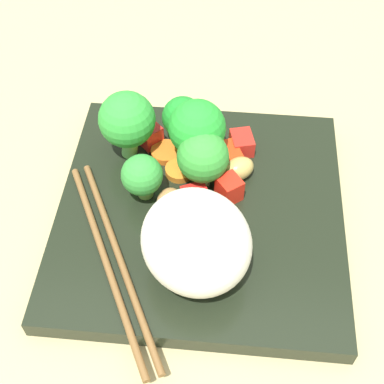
# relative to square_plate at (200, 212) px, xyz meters

# --- Properties ---
(ground_plane) EXTENTS (1.10, 1.10, 0.02)m
(ground_plane) POSITION_rel_square_plate_xyz_m (0.00, 0.00, -0.02)
(ground_plane) COLOR tan
(square_plate) EXTENTS (0.27, 0.27, 0.02)m
(square_plate) POSITION_rel_square_plate_xyz_m (0.00, 0.00, 0.00)
(square_plate) COLOR black
(square_plate) RESTS_ON ground_plane
(rice_mound) EXTENTS (0.13, 0.13, 0.08)m
(rice_mound) POSITION_rel_square_plate_xyz_m (0.07, -0.00, 0.05)
(rice_mound) COLOR white
(rice_mound) RESTS_ON square_plate
(broccoli_floret_0) EXTENTS (0.05, 0.05, 0.07)m
(broccoli_floret_0) POSITION_rel_square_plate_xyz_m (-0.06, -0.07, 0.05)
(broccoli_floret_0) COLOR #64AF55
(broccoli_floret_0) RESTS_ON square_plate
(broccoli_floret_1) EXTENTS (0.05, 0.05, 0.06)m
(broccoli_floret_1) POSITION_rel_square_plate_xyz_m (-0.03, -0.00, 0.04)
(broccoli_floret_1) COLOR #7EC15D
(broccoli_floret_1) RESTS_ON square_plate
(broccoli_floret_2) EXTENTS (0.04, 0.04, 0.06)m
(broccoli_floret_2) POSITION_rel_square_plate_xyz_m (-0.08, -0.02, 0.04)
(broccoli_floret_2) COLOR #67A653
(broccoli_floret_2) RESTS_ON square_plate
(broccoli_floret_3) EXTENTS (0.04, 0.04, 0.05)m
(broccoli_floret_3) POSITION_rel_square_plate_xyz_m (-0.01, -0.05, 0.04)
(broccoli_floret_3) COLOR #64973D
(broccoli_floret_3) RESTS_ON square_plate
(broccoli_floret_4) EXTENTS (0.05, 0.05, 0.07)m
(broccoli_floret_4) POSITION_rel_square_plate_xyz_m (-0.06, -0.01, 0.05)
(broccoli_floret_4) COLOR #5B9E38
(broccoli_floret_4) RESTS_ON square_plate
(carrot_slice_0) EXTENTS (0.03, 0.03, 0.01)m
(carrot_slice_0) POSITION_rel_square_plate_xyz_m (-0.04, -0.02, 0.01)
(carrot_slice_0) COLOR orange
(carrot_slice_0) RESTS_ON square_plate
(carrot_slice_1) EXTENTS (0.03, 0.03, 0.01)m
(carrot_slice_1) POSITION_rel_square_plate_xyz_m (-0.09, 0.01, 0.01)
(carrot_slice_1) COLOR orange
(carrot_slice_1) RESTS_ON square_plate
(carrot_slice_2) EXTENTS (0.03, 0.03, 0.01)m
(carrot_slice_2) POSITION_rel_square_plate_xyz_m (-0.10, -0.03, 0.01)
(carrot_slice_2) COLOR orange
(carrot_slice_2) RESTS_ON square_plate
(carrot_slice_3) EXTENTS (0.03, 0.03, 0.00)m
(carrot_slice_3) POSITION_rel_square_plate_xyz_m (-0.04, -0.05, 0.01)
(carrot_slice_3) COLOR orange
(carrot_slice_3) RESTS_ON square_plate
(carrot_slice_4) EXTENTS (0.04, 0.04, 0.01)m
(carrot_slice_4) POSITION_rel_square_plate_xyz_m (-0.06, -0.04, 0.01)
(carrot_slice_4) COLOR orange
(carrot_slice_4) RESTS_ON square_plate
(pepper_chunk_0) EXTENTS (0.04, 0.04, 0.02)m
(pepper_chunk_0) POSITION_rel_square_plate_xyz_m (-0.06, 0.02, 0.02)
(pepper_chunk_0) COLOR red
(pepper_chunk_0) RESTS_ON square_plate
(pepper_chunk_1) EXTENTS (0.03, 0.03, 0.02)m
(pepper_chunk_1) POSITION_rel_square_plate_xyz_m (-0.01, 0.03, 0.02)
(pepper_chunk_1) COLOR red
(pepper_chunk_1) RESTS_ON square_plate
(pepper_chunk_2) EXTENTS (0.03, 0.03, 0.02)m
(pepper_chunk_2) POSITION_rel_square_plate_xyz_m (-0.08, -0.06, 0.02)
(pepper_chunk_2) COLOR red
(pepper_chunk_2) RESTS_ON square_plate
(pepper_chunk_3) EXTENTS (0.03, 0.03, 0.01)m
(pepper_chunk_3) POSITION_rel_square_plate_xyz_m (-0.01, -0.01, 0.02)
(pepper_chunk_3) COLOR red
(pepper_chunk_3) RESTS_ON square_plate
(pepper_chunk_4) EXTENTS (0.03, 0.03, 0.02)m
(pepper_chunk_4) POSITION_rel_square_plate_xyz_m (-0.08, 0.04, 0.02)
(pepper_chunk_4) COLOR red
(pepper_chunk_4) RESTS_ON square_plate
(chicken_piece_0) EXTENTS (0.03, 0.03, 0.02)m
(chicken_piece_0) POSITION_rel_square_plate_xyz_m (0.00, -0.03, 0.02)
(chicken_piece_0) COLOR #BA844D
(chicken_piece_0) RESTS_ON square_plate
(chicken_piece_1) EXTENTS (0.04, 0.04, 0.02)m
(chicken_piece_1) POSITION_rel_square_plate_xyz_m (-0.04, 0.03, 0.02)
(chicken_piece_1) COLOR tan
(chicken_piece_1) RESTS_ON square_plate
(chopstick_pair) EXTENTS (0.21, 0.11, 0.01)m
(chopstick_pair) POSITION_rel_square_plate_xyz_m (0.06, -0.07, 0.01)
(chopstick_pair) COLOR brown
(chopstick_pair) RESTS_ON square_plate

